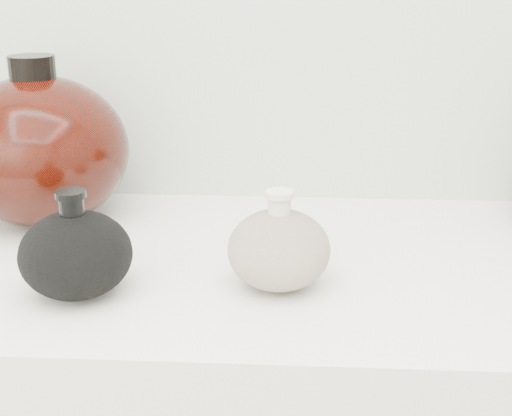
{
  "coord_description": "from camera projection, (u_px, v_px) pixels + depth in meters",
  "views": [
    {
      "loc": [
        0.06,
        0.12,
        1.26
      ],
      "look_at": [
        0.02,
        0.92,
        0.98
      ],
      "focal_mm": 50.0,
      "sensor_mm": 36.0,
      "label": 1
    }
  ],
  "objects": [
    {
      "name": "black_gourd_vase",
      "position": [
        76.0,
        254.0,
        0.79
      ],
      "size": [
        0.13,
        0.13,
        0.12
      ],
      "color": "black",
      "rests_on": "display_counter"
    },
    {
      "name": "cream_gourd_vase",
      "position": [
        279.0,
        249.0,
        0.81
      ],
      "size": [
        0.12,
        0.12,
        0.12
      ],
      "color": "beige",
      "rests_on": "display_counter"
    },
    {
      "name": "left_round_pot",
      "position": [
        40.0,
        150.0,
        1.0
      ],
      "size": [
        0.32,
        0.32,
        0.24
      ],
      "color": "black",
      "rests_on": "display_counter"
    }
  ]
}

